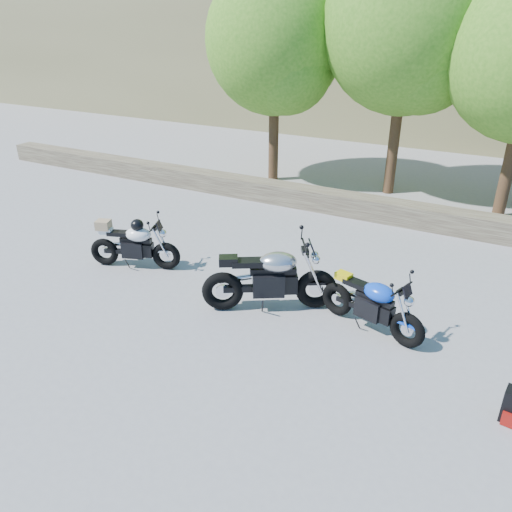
# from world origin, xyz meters

# --- Properties ---
(ground) EXTENTS (90.00, 90.00, 0.00)m
(ground) POSITION_xyz_m (0.00, 0.00, 0.00)
(ground) COLOR gray
(ground) RESTS_ON ground
(stone_wall) EXTENTS (22.00, 0.55, 0.50)m
(stone_wall) POSITION_xyz_m (0.00, 5.50, 0.25)
(stone_wall) COLOR #44392D
(stone_wall) RESTS_ON ground
(tree_decid_left) EXTENTS (3.67, 3.67, 5.62)m
(tree_decid_left) POSITION_xyz_m (-2.39, 7.14, 3.63)
(tree_decid_left) COLOR #382314
(tree_decid_left) RESTS_ON ground
(tree_decid_mid) EXTENTS (4.08, 4.08, 6.24)m
(tree_decid_mid) POSITION_xyz_m (0.91, 7.54, 4.04)
(tree_decid_mid) COLOR #382314
(tree_decid_mid) RESTS_ON ground
(silver_bike) EXTENTS (1.98, 1.26, 1.11)m
(silver_bike) POSITION_xyz_m (0.61, 0.74, 0.54)
(silver_bike) COLOR black
(silver_bike) RESTS_ON ground
(white_bike) EXTENTS (1.72, 0.77, 0.98)m
(white_bike) POSITION_xyz_m (-2.35, 0.88, 0.48)
(white_bike) COLOR black
(white_bike) RESTS_ON ground
(blue_bike) EXTENTS (1.75, 0.73, 0.90)m
(blue_bike) POSITION_xyz_m (2.23, 0.89, 0.44)
(blue_bike) COLOR black
(blue_bike) RESTS_ON ground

